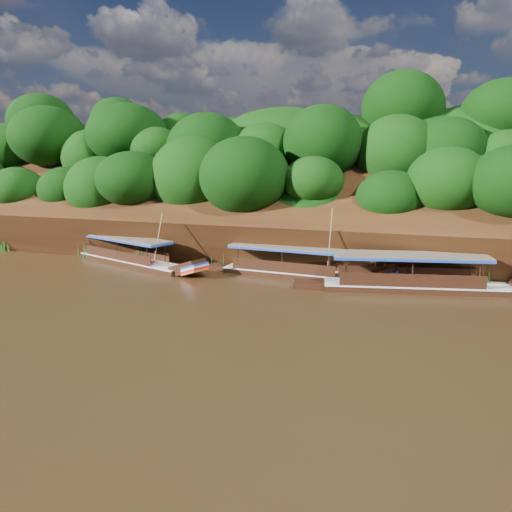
# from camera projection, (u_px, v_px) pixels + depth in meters

# --- Properties ---
(ground) EXTENTS (160.00, 160.00, 0.00)m
(ground) POSITION_uv_depth(u_px,v_px,m) (254.00, 307.00, 30.51)
(ground) COLOR black
(ground) RESTS_ON ground
(riverbank) EXTENTS (120.00, 30.06, 19.40)m
(riverbank) POSITION_uv_depth(u_px,v_px,m) (326.00, 227.00, 51.25)
(riverbank) COLOR black
(riverbank) RESTS_ON ground
(boat_0) EXTENTS (15.67, 5.23, 7.25)m
(boat_0) POSITION_uv_depth(u_px,v_px,m) (433.00, 283.00, 34.04)
(boat_0) COLOR black
(boat_0) RESTS_ON ground
(boat_1) EXTENTS (13.44, 2.98, 5.91)m
(boat_1) POSITION_uv_depth(u_px,v_px,m) (303.00, 270.00, 37.97)
(boat_1) COLOR black
(boat_1) RESTS_ON ground
(boat_2) EXTENTS (14.17, 6.60, 5.08)m
(boat_2) POSITION_uv_depth(u_px,v_px,m) (137.00, 259.00, 42.08)
(boat_2) COLOR black
(boat_2) RESTS_ON ground
(reeds) EXTENTS (51.42, 2.12, 2.13)m
(reeds) POSITION_uv_depth(u_px,v_px,m) (259.00, 260.00, 40.13)
(reeds) COLOR #22691A
(reeds) RESTS_ON ground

